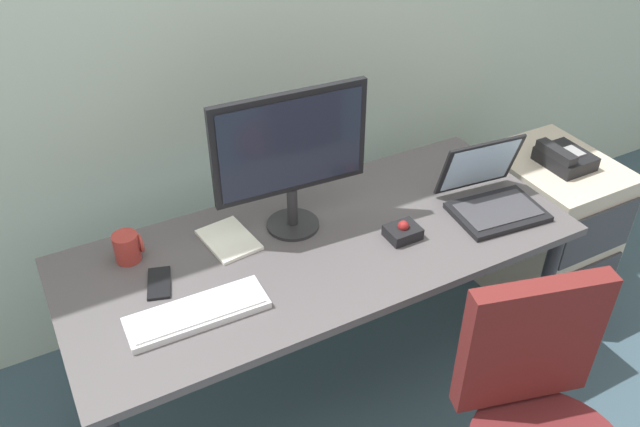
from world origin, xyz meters
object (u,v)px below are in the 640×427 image
(file_cabinet, at_px, (544,228))
(paper_notepad, at_px, (229,240))
(keyboard, at_px, (197,312))
(cell_phone, at_px, (159,283))
(monitor_main, at_px, (291,151))
(trackball_mouse, at_px, (403,231))
(desk_phone, at_px, (564,158))
(coffee_mug, at_px, (128,247))
(laptop, at_px, (491,194))

(file_cabinet, distance_m, paper_notepad, 1.45)
(file_cabinet, height_order, keyboard, keyboard)
(cell_phone, bearing_deg, monitor_main, 25.97)
(trackball_mouse, height_order, cell_phone, trackball_mouse)
(paper_notepad, xyz_separation_m, cell_phone, (-0.27, -0.10, -0.00))
(keyboard, bearing_deg, cell_phone, 107.80)
(trackball_mouse, bearing_deg, desk_phone, 8.28)
(file_cabinet, height_order, paper_notepad, paper_notepad)
(coffee_mug, bearing_deg, cell_phone, -74.04)
(monitor_main, distance_m, coffee_mug, 0.60)
(laptop, distance_m, coffee_mug, 1.25)
(desk_phone, height_order, keyboard, desk_phone)
(desk_phone, distance_m, trackball_mouse, 0.87)
(paper_notepad, bearing_deg, monitor_main, -6.82)
(laptop, bearing_deg, desk_phone, 14.24)
(desk_phone, height_order, cell_phone, desk_phone)
(laptop, bearing_deg, monitor_main, 161.29)
(cell_phone, bearing_deg, file_cabinet, 17.20)
(file_cabinet, distance_m, desk_phone, 0.37)
(laptop, xyz_separation_m, paper_notepad, (-0.89, 0.25, -0.05))
(file_cabinet, relative_size, trackball_mouse, 6.04)
(file_cabinet, relative_size, coffee_mug, 6.91)
(keyboard, height_order, trackball_mouse, trackball_mouse)
(file_cabinet, xyz_separation_m, coffee_mug, (-1.71, 0.18, 0.42))
(laptop, height_order, coffee_mug, laptop)
(file_cabinet, bearing_deg, trackball_mouse, -170.75)
(monitor_main, relative_size, trackball_mouse, 4.73)
(trackball_mouse, xyz_separation_m, coffee_mug, (-0.84, 0.32, 0.03))
(paper_notepad, bearing_deg, cell_phone, -159.71)
(monitor_main, height_order, trackball_mouse, monitor_main)
(monitor_main, bearing_deg, keyboard, -149.48)
(keyboard, xyz_separation_m, laptop, (1.10, 0.03, 0.04))
(file_cabinet, bearing_deg, coffee_mug, 174.09)
(monitor_main, height_order, keyboard, monitor_main)
(keyboard, bearing_deg, paper_notepad, 53.60)
(keyboard, relative_size, laptop, 1.22)
(desk_phone, relative_size, coffee_mug, 2.08)
(trackball_mouse, height_order, paper_notepad, trackball_mouse)
(laptop, bearing_deg, coffee_mug, 165.27)
(laptop, distance_m, cell_phone, 1.17)
(keyboard, bearing_deg, trackball_mouse, 2.25)
(file_cabinet, relative_size, cell_phone, 4.68)
(file_cabinet, relative_size, monitor_main, 1.28)
(trackball_mouse, bearing_deg, keyboard, -177.75)
(keyboard, xyz_separation_m, coffee_mug, (-0.11, 0.35, 0.03))
(monitor_main, xyz_separation_m, paper_notepad, (-0.23, 0.03, -0.29))
(trackball_mouse, bearing_deg, laptop, 0.14)
(coffee_mug, xyz_separation_m, paper_notepad, (0.31, -0.06, -0.04))
(file_cabinet, xyz_separation_m, trackball_mouse, (-0.87, -0.14, 0.39))
(laptop, height_order, paper_notepad, laptop)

